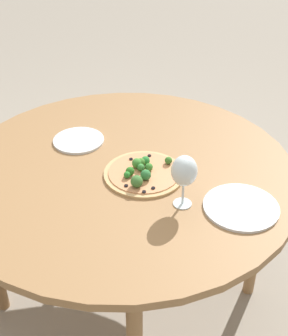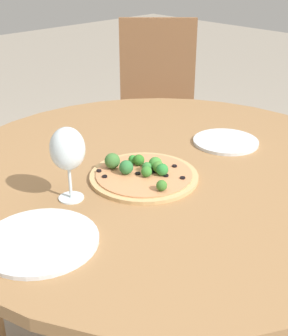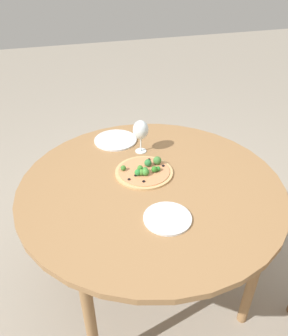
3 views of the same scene
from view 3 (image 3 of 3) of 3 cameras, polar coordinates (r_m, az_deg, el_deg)
The scene contains 6 objects.
ground_plane at distance 2.12m, azimuth 0.98°, elevation -18.69°, with size 12.00×12.00×0.00m, color gray.
dining_table at distance 1.64m, azimuth 1.21°, elevation -4.26°, with size 1.29×1.29×0.73m.
pizza at distance 1.66m, azimuth 0.13°, elevation -0.46°, with size 0.29×0.29×0.06m.
wine_glass at distance 1.78m, azimuth -0.58°, elevation 6.58°, with size 0.09×0.09×0.19m.
plate_near at distance 1.95m, azimuth -4.98°, elevation 4.88°, with size 0.25×0.25×0.01m.
plate_far at distance 1.40m, azimuth 4.11°, elevation -8.70°, with size 0.21×0.21×0.01m.
Camera 3 is at (0.41, 1.21, 1.69)m, focal length 35.00 mm.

